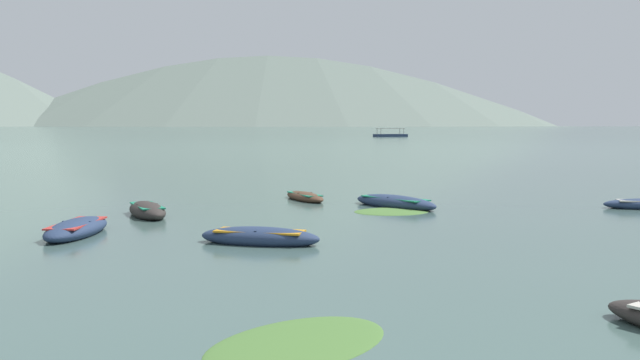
% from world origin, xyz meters
% --- Properties ---
extents(ground_plane, '(6000.00, 6000.00, 0.00)m').
position_xyz_m(ground_plane, '(0.00, 1500.00, 0.00)').
color(ground_plane, '#425B56').
extents(mountain_2, '(1120.61, 1120.61, 282.70)m').
position_xyz_m(mountain_2, '(-78.48, 1364.05, 141.35)').
color(mountain_2, slate).
rests_on(mountain_2, ground).
extents(rowboat_0, '(3.94, 4.34, 0.64)m').
position_xyz_m(rowboat_0, '(0.66, 24.34, 0.20)').
color(rowboat_0, navy).
rests_on(rowboat_0, ground).
extents(rowboat_2, '(1.53, 4.08, 0.64)m').
position_xyz_m(rowboat_2, '(-10.42, 16.84, 0.20)').
color(rowboat_2, navy).
rests_on(rowboat_2, ground).
extents(rowboat_3, '(2.65, 3.79, 0.68)m').
position_xyz_m(rowboat_3, '(-9.29, 21.42, 0.21)').
color(rowboat_3, '#2D2826').
rests_on(rowboat_3, ground).
extents(rowboat_6, '(3.88, 2.06, 0.63)m').
position_xyz_m(rowboat_6, '(-4.37, 15.21, 0.20)').
color(rowboat_6, navy).
rests_on(rowboat_6, ground).
extents(rowboat_7, '(2.43, 3.65, 0.48)m').
position_xyz_m(rowboat_7, '(-3.29, 27.07, 0.15)').
color(rowboat_7, '#4C3323').
rests_on(rowboat_7, ground).
extents(ferry_0, '(9.68, 6.14, 2.54)m').
position_xyz_m(ferry_0, '(16.99, 186.96, 0.45)').
color(ferry_0, navy).
rests_on(ferry_0, ground).
extents(weed_patch_1, '(3.74, 3.34, 0.14)m').
position_xyz_m(weed_patch_1, '(0.35, 22.76, 0.00)').
color(weed_patch_1, '#477033').
rests_on(weed_patch_1, ground).
extents(weed_patch_4, '(4.07, 4.20, 0.14)m').
position_xyz_m(weed_patch_4, '(-2.93, 5.81, 0.00)').
color(weed_patch_4, '#477033').
rests_on(weed_patch_4, ground).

